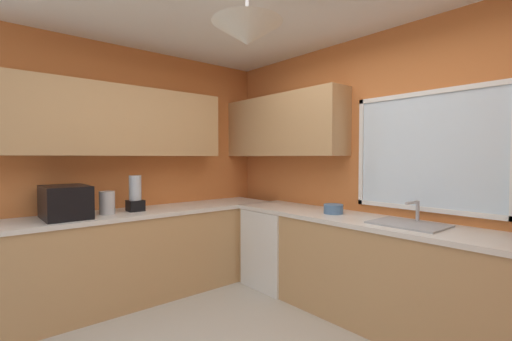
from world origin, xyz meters
The scene contains 9 objects.
room_shell centered at (-0.40, 0.46, 1.77)m, with size 4.26×3.46×2.68m.
counter_run_left centered at (-1.76, 0.00, 0.45)m, with size 0.65×3.07×0.89m.
counter_run_back centered at (0.21, 1.36, 0.45)m, with size 3.35×0.65×0.89m.
dishwasher centered at (-1.10, 1.33, 0.42)m, with size 0.60×0.60×0.85m, color white.
microwave centered at (-1.76, -0.66, 1.04)m, with size 0.48×0.36×0.29m, color black.
kettle centered at (-1.74, -0.31, 1.00)m, with size 0.14×0.14×0.22m, color #B7B7BC.
sink_assembly centered at (0.37, 1.37, 0.90)m, with size 0.55×0.40×0.19m.
bowl centered at (-0.36, 1.36, 0.94)m, with size 0.18×0.18×0.09m, color #4C7099.
blender_appliance centered at (-1.76, -0.03, 1.05)m, with size 0.15×0.15×0.36m.
Camera 1 is at (1.68, -1.35, 1.43)m, focal length 24.29 mm.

